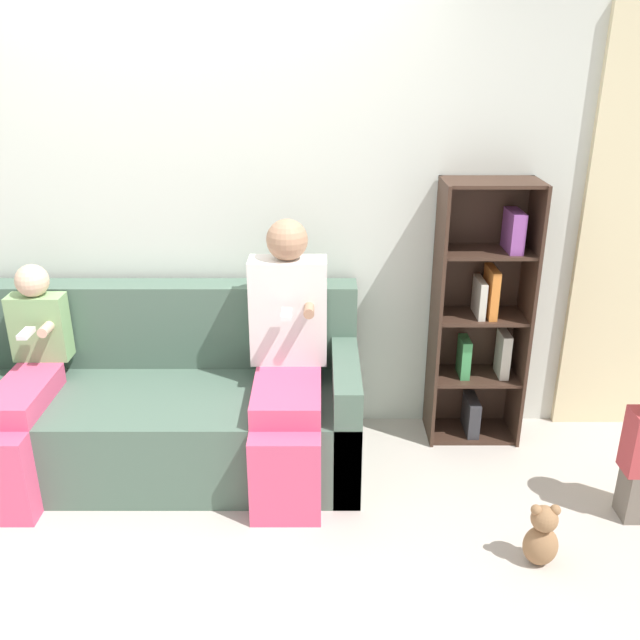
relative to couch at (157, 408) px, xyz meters
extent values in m
plane|color=#BCB2A8|center=(0.20, -0.52, -0.31)|extent=(14.00, 14.00, 0.00)
cube|color=silver|center=(0.20, 0.44, 0.97)|extent=(10.00, 0.06, 2.55)
cube|color=#4C6656|center=(0.00, -0.14, -0.09)|extent=(2.12, 0.65, 0.44)
cube|color=#4C6656|center=(0.00, 0.28, 0.15)|extent=(2.12, 0.18, 0.91)
cube|color=#4C6656|center=(0.99, -0.14, 0.01)|extent=(0.13, 0.65, 0.63)
cube|color=#DB4C75|center=(0.70, -0.52, -0.09)|extent=(0.33, 0.12, 0.44)
cube|color=#DB4C75|center=(0.70, -0.23, 0.19)|extent=(0.33, 0.45, 0.11)
cube|color=white|center=(0.70, 0.08, 0.52)|extent=(0.39, 0.18, 0.55)
sphere|color=tan|center=(0.70, 0.08, 0.89)|extent=(0.21, 0.21, 0.21)
cylinder|color=tan|center=(0.81, -0.06, 0.58)|extent=(0.05, 0.10, 0.05)
cube|color=white|center=(0.70, -0.11, 0.58)|extent=(0.05, 0.12, 0.02)
cube|color=#DB4C75|center=(-0.59, -0.52, -0.09)|extent=(0.24, 0.12, 0.44)
cube|color=#DB4C75|center=(-0.59, -0.21, 0.19)|extent=(0.24, 0.50, 0.11)
cube|color=#84AD70|center=(-0.59, 0.10, 0.42)|extent=(0.28, 0.13, 0.35)
sphere|color=beige|center=(-0.59, 0.10, 0.67)|extent=(0.17, 0.17, 0.17)
cylinder|color=beige|center=(-0.51, -0.01, 0.46)|extent=(0.05, 0.10, 0.05)
cube|color=white|center=(-0.59, -0.06, 0.46)|extent=(0.05, 0.12, 0.02)
cube|color=#3D281E|center=(1.49, 0.25, 0.42)|extent=(0.02, 0.30, 1.46)
cube|color=#3D281E|center=(1.97, 0.25, 0.42)|extent=(0.02, 0.30, 1.46)
cube|color=#3D281E|center=(1.73, 0.39, 0.42)|extent=(0.50, 0.02, 1.46)
cube|color=#3D281E|center=(1.73, 0.25, -0.30)|extent=(0.46, 0.27, 0.02)
cube|color=#3D281E|center=(1.73, 0.25, 0.06)|extent=(0.46, 0.27, 0.02)
cube|color=#3D281E|center=(1.73, 0.25, 0.42)|extent=(0.46, 0.27, 0.02)
cube|color=#3D281E|center=(1.73, 0.25, 0.78)|extent=(0.46, 0.27, 0.02)
cube|color=#3D281E|center=(1.73, 0.25, 1.14)|extent=(0.46, 0.27, 0.02)
cube|color=#429956|center=(1.66, 0.25, 0.18)|extent=(0.05, 0.15, 0.22)
cube|color=orange|center=(1.77, 0.25, 0.56)|extent=(0.04, 0.21, 0.26)
cube|color=#333338|center=(1.73, 0.25, -0.19)|extent=(0.06, 0.21, 0.21)
cube|color=beige|center=(1.71, 0.25, 0.53)|extent=(0.04, 0.20, 0.20)
cube|color=#934CA3|center=(1.86, 0.25, 0.89)|extent=(0.07, 0.21, 0.21)
cube|color=beige|center=(1.87, 0.25, 0.20)|extent=(0.05, 0.15, 0.25)
ellipsoid|color=#936B47|center=(1.81, -0.81, -0.22)|extent=(0.15, 0.12, 0.18)
sphere|color=#936B47|center=(1.81, -0.81, -0.07)|extent=(0.11, 0.11, 0.11)
sphere|color=#936B47|center=(1.77, -0.81, -0.03)|extent=(0.05, 0.05, 0.05)
sphere|color=#936B47|center=(1.85, -0.81, -0.03)|extent=(0.05, 0.05, 0.05)
camera|label=1|loc=(0.86, -3.13, 1.78)|focal=38.00mm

